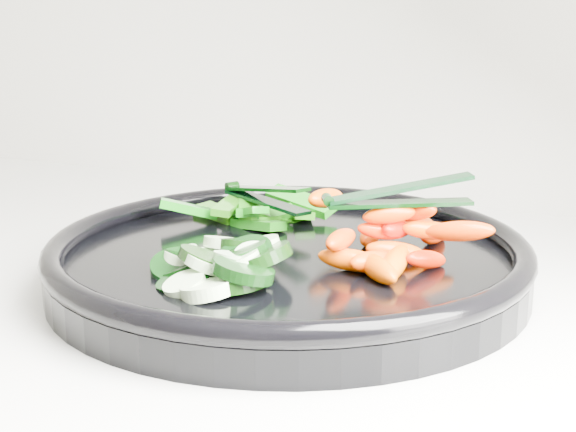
% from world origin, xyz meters
% --- Properties ---
extents(veggie_tray, '(0.45, 0.45, 0.04)m').
position_xyz_m(veggie_tray, '(-0.23, 1.69, 0.95)').
color(veggie_tray, black).
rests_on(veggie_tray, counter).
extents(cucumber_pile, '(0.12, 0.12, 0.04)m').
position_xyz_m(cucumber_pile, '(-0.25, 1.62, 0.96)').
color(cucumber_pile, black).
rests_on(cucumber_pile, veggie_tray).
extents(carrot_pile, '(0.16, 0.15, 0.06)m').
position_xyz_m(carrot_pile, '(-0.15, 1.70, 0.97)').
color(carrot_pile, '#FF6600').
rests_on(carrot_pile, veggie_tray).
extents(pepper_pile, '(0.14, 0.11, 0.04)m').
position_xyz_m(pepper_pile, '(-0.30, 1.76, 0.96)').
color(pepper_pile, '#226D0A').
rests_on(pepper_pile, veggie_tray).
extents(tong_carrot, '(0.10, 0.07, 0.02)m').
position_xyz_m(tong_carrot, '(-0.15, 1.71, 1.00)').
color(tong_carrot, black).
rests_on(tong_carrot, carrot_pile).
extents(tong_pepper, '(0.11, 0.06, 0.02)m').
position_xyz_m(tong_pepper, '(-0.29, 1.76, 0.98)').
color(tong_pepper, black).
rests_on(tong_pepper, pepper_pile).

